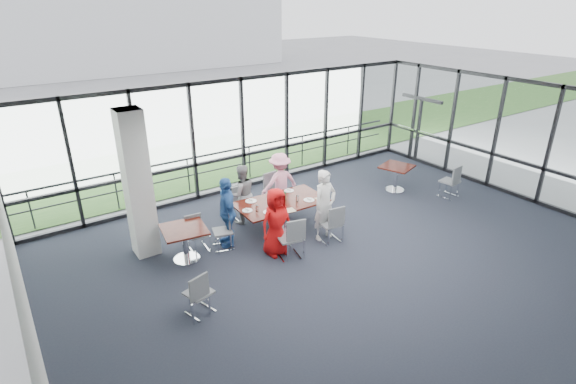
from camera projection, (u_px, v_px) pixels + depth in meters
floor at (361, 263)px, 9.53m from camera, size 12.00×10.00×0.02m
ceiling at (372, 114)px, 8.25m from camera, size 12.00×10.00×0.04m
wall_left at (24, 300)px, 5.78m from camera, size 0.10×10.00×3.20m
curtain_wall_back at (243, 135)px, 12.67m from camera, size 12.00×0.10×3.20m
curtain_wall_right at (531, 142)px, 11.99m from camera, size 0.10×10.00×3.20m
exit_door at (418, 130)px, 15.05m from camera, size 0.12×1.60×2.10m
structural_column at (138, 185)px, 9.29m from camera, size 0.50×0.50×3.20m
apron at (180, 145)px, 17.09m from camera, size 80.00×70.00×0.02m
grass_strip at (202, 159)px, 15.57m from camera, size 80.00×5.00×0.01m
hangar_main at (116, 27)px, 34.58m from camera, size 24.00×10.00×6.00m
guard_rail at (235, 165)px, 13.56m from camera, size 12.00×0.06×0.06m
main_table at (281, 206)px, 10.61m from camera, size 2.16×1.24×0.75m
side_table_left at (184, 233)px, 9.38m from camera, size 1.01×1.01×0.75m
side_table_right at (397, 170)px, 12.82m from camera, size 1.04×1.04×0.75m
diner_near_left at (276, 222)px, 9.57m from camera, size 0.76×0.50×1.53m
diner_near_right at (325, 205)px, 10.18m from camera, size 0.64×0.49×1.67m
diner_far_left at (242, 194)px, 10.95m from camera, size 0.78×0.53×1.51m
diner_far_right at (280, 182)px, 11.55m from camera, size 1.05×0.59×1.57m
diner_end at (227, 212)px, 9.93m from camera, size 0.77×1.06×1.62m
chair_main_nl at (289, 238)px, 9.56m from camera, size 0.54×0.54×0.92m
chair_main_nr at (330, 224)px, 10.21m from camera, size 0.49×0.49×0.88m
chair_main_fl at (243, 204)px, 11.21m from camera, size 0.41×0.41×0.82m
chair_main_fr at (273, 192)px, 11.77m from camera, size 0.50×0.50×0.93m
chair_main_end at (223, 231)px, 9.92m from camera, size 0.51×0.51×0.84m
chair_spare_la at (199, 293)px, 7.85m from camera, size 0.52×0.52×0.86m
chair_spare_lb at (198, 234)px, 9.83m from camera, size 0.43×0.43×0.80m
chair_spare_r at (450, 181)px, 12.46m from camera, size 0.51×0.51×0.93m
plate_nl at (269, 212)px, 10.03m from camera, size 0.28×0.28×0.01m
plate_nr at (309, 200)px, 10.62m from camera, size 0.26×0.26×0.01m
plate_fl at (251, 201)px, 10.57m from camera, size 0.27×0.27×0.01m
plate_fr at (289, 191)px, 11.13m from camera, size 0.25×0.25×0.01m
plate_end at (247, 211)px, 10.10m from camera, size 0.23×0.23×0.01m
tumbler_a at (278, 204)px, 10.24m from camera, size 0.07×0.07×0.15m
tumbler_b at (297, 199)px, 10.55m from camera, size 0.07×0.07×0.14m
tumbler_c at (279, 194)px, 10.78m from camera, size 0.08×0.08×0.15m
tumbler_d at (257, 208)px, 10.07m from camera, size 0.07×0.07×0.14m
menu_a at (288, 211)px, 10.11m from camera, size 0.35×0.27×0.00m
menu_b at (321, 198)px, 10.73m from camera, size 0.28×0.20×0.00m
menu_c at (275, 194)px, 10.97m from camera, size 0.32×0.27×0.00m
condiment_caddy at (279, 200)px, 10.61m from camera, size 0.10×0.07×0.04m
ketchup_bottle at (279, 197)px, 10.57m from camera, size 0.06×0.06×0.18m
green_bottle at (285, 196)px, 10.61m from camera, size 0.05×0.05×0.20m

